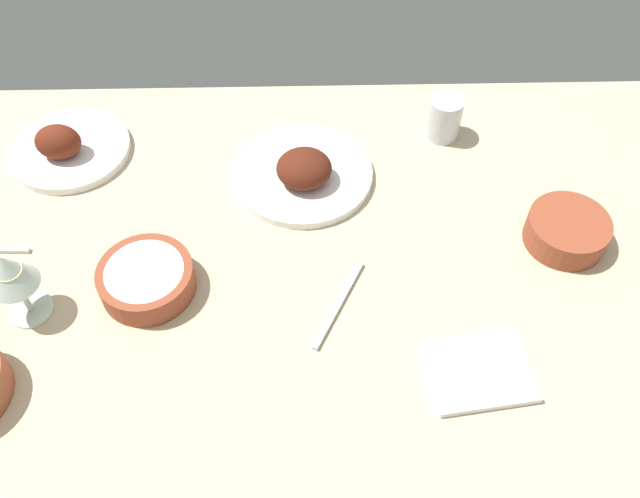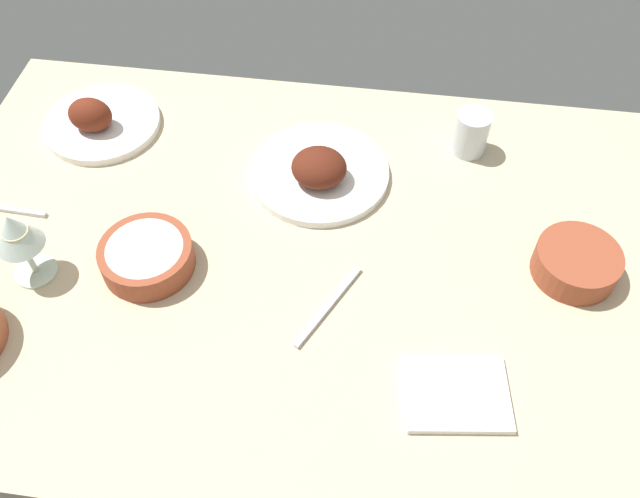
{
  "view_description": "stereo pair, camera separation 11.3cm",
  "coord_description": "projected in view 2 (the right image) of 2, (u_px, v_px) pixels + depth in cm",
  "views": [
    {
      "loc": [
        -1.58,
        -69.52,
        94.9
      ],
      "look_at": [
        0.0,
        0.0,
        6.0
      ],
      "focal_mm": 38.13,
      "sensor_mm": 36.0,
      "label": 1
    },
    {
      "loc": [
        9.67,
        -68.86,
        94.9
      ],
      "look_at": [
        0.0,
        0.0,
        6.0
      ],
      "focal_mm": 38.13,
      "sensor_mm": 36.0,
      "label": 2
    }
  ],
  "objects": [
    {
      "name": "wine_glass",
      "position": [
        16.0,
        234.0,
        1.05
      ],
      "size": [
        7.6,
        7.6,
        14.0
      ],
      "color": "silver",
      "rests_on": "dining_table"
    },
    {
      "name": "fork_loose",
      "position": [
        329.0,
        306.0,
        1.08
      ],
      "size": [
        8.85,
        16.48,
        0.8
      ],
      "primitive_type": "cube",
      "rotation": [
        0.0,
        0.0,
        1.11
      ],
      "color": "silver",
      "rests_on": "dining_table"
    },
    {
      "name": "bowl_sauce",
      "position": [
        577.0,
        262.0,
        1.1
      ],
      "size": [
        13.77,
        13.77,
        5.08
      ],
      "color": "brown",
      "rests_on": "dining_table"
    },
    {
      "name": "plate_center_main",
      "position": [
        99.0,
        121.0,
        1.32
      ],
      "size": [
        22.48,
        22.48,
        8.03
      ],
      "color": "white",
      "rests_on": "dining_table"
    },
    {
      "name": "dining_table",
      "position": [
        320.0,
        263.0,
        1.16
      ],
      "size": [
        140.0,
        90.0,
        4.0
      ],
      "primitive_type": "cube",
      "color": "#C6B28E",
      "rests_on": "ground"
    },
    {
      "name": "folded_napkin",
      "position": [
        456.0,
        393.0,
        0.98
      ],
      "size": [
        16.55,
        13.94,
        1.2
      ],
      "primitive_type": "cube",
      "rotation": [
        0.0,
        0.0,
        0.13
      ],
      "color": "white",
      "rests_on": "dining_table"
    },
    {
      "name": "plate_far_side",
      "position": [
        319.0,
        171.0,
        1.24
      ],
      "size": [
        25.69,
        25.69,
        7.67
      ],
      "color": "white",
      "rests_on": "dining_table"
    },
    {
      "name": "bowl_cream",
      "position": [
        147.0,
        256.0,
        1.11
      ],
      "size": [
        15.33,
        15.33,
        4.73
      ],
      "color": "brown",
      "rests_on": "dining_table"
    },
    {
      "name": "water_tumbler",
      "position": [
        471.0,
        133.0,
        1.27
      ],
      "size": [
        6.46,
        6.46,
        8.51
      ],
      "primitive_type": "cylinder",
      "color": "silver",
      "rests_on": "dining_table"
    }
  ]
}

